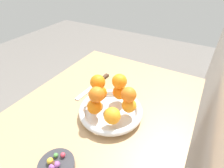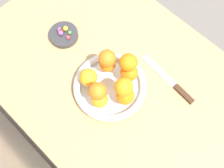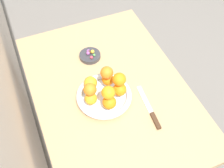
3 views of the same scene
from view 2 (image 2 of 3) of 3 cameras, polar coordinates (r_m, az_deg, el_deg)
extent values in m
plane|color=slate|center=(1.79, -0.20, -7.56)|extent=(6.00, 6.00, 0.00)
cube|color=tan|center=(1.10, -0.31, 2.09)|extent=(1.10, 0.76, 0.04)
cylinder|color=tan|center=(1.72, -4.57, 14.38)|extent=(0.05, 0.05, 0.70)
cylinder|color=tan|center=(1.60, -21.31, 0.15)|extent=(0.05, 0.05, 0.70)
cylinder|color=silver|center=(1.05, -0.38, -0.78)|extent=(0.23, 0.23, 0.01)
torus|color=silver|center=(1.03, -0.39, -0.37)|extent=(0.27, 0.27, 0.03)
cylinder|color=#333338|center=(1.17, -9.79, 9.81)|extent=(0.12, 0.12, 0.02)
sphere|color=orange|center=(1.01, 3.51, 2.35)|extent=(0.07, 0.07, 0.07)
sphere|color=orange|center=(1.02, -0.93, 4.15)|extent=(0.06, 0.06, 0.06)
sphere|color=orange|center=(1.00, -4.82, 1.35)|extent=(0.07, 0.07, 0.07)
sphere|color=orange|center=(0.97, -2.56, -3.11)|extent=(0.06, 0.06, 0.06)
sphere|color=orange|center=(0.97, 2.70, -2.37)|extent=(0.07, 0.07, 0.07)
sphere|color=orange|center=(0.97, -1.19, 5.40)|extent=(0.06, 0.06, 0.06)
sphere|color=orange|center=(0.95, 3.32, 4.36)|extent=(0.06, 0.06, 0.06)
sphere|color=orange|center=(0.91, 2.42, -0.64)|extent=(0.06, 0.06, 0.06)
sphere|color=orange|center=(0.92, -2.94, -1.47)|extent=(0.06, 0.06, 0.06)
sphere|color=#8C4C99|center=(1.15, -10.39, 10.20)|extent=(0.02, 0.02, 0.02)
sphere|color=#4C9947|center=(1.15, -8.64, 10.26)|extent=(0.02, 0.02, 0.02)
sphere|color=#472819|center=(1.16, -10.49, 10.36)|extent=(0.02, 0.02, 0.02)
sphere|color=#C6384C|center=(1.14, -8.91, 9.36)|extent=(0.02, 0.02, 0.02)
sphere|color=#8C4C99|center=(1.16, -10.59, 10.78)|extent=(0.02, 0.02, 0.02)
sphere|color=#472819|center=(1.16, -10.26, 10.55)|extent=(0.02, 0.02, 0.02)
sphere|color=gold|center=(1.16, -9.58, 10.96)|extent=(0.02, 0.02, 0.02)
cube|color=#3F2819|center=(1.08, 14.37, -1.97)|extent=(0.09, 0.03, 0.01)
cube|color=silver|center=(1.10, 9.51, 2.70)|extent=(0.17, 0.04, 0.01)
camera|label=1|loc=(0.86, -41.86, 21.70)|focal=28.00mm
camera|label=3|loc=(0.51, 128.53, -29.67)|focal=45.00mm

